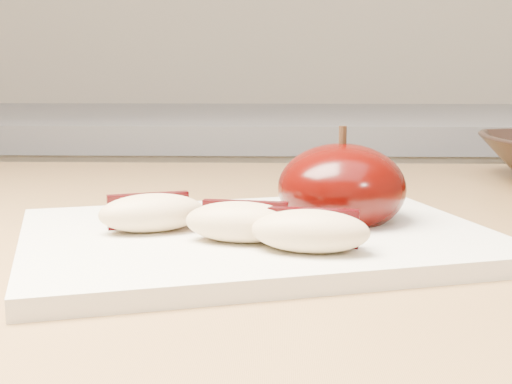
{
  "coord_description": "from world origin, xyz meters",
  "views": [
    {
      "loc": [
        -0.06,
        -0.06,
        1.02
      ],
      "look_at": [
        -0.07,
        0.4,
        0.94
      ],
      "focal_mm": 50.0,
      "sensor_mm": 36.0,
      "label": 1
    }
  ],
  "objects": [
    {
      "name": "apple_wedge_b",
      "position": [
        -0.08,
        0.36,
        0.92
      ],
      "size": [
        0.07,
        0.04,
        0.03
      ],
      "rotation": [
        0.0,
        0.0,
        -0.15
      ],
      "color": "tan",
      "rests_on": "cutting_board"
    },
    {
      "name": "apple_wedge_a",
      "position": [
        -0.14,
        0.39,
        0.92
      ],
      "size": [
        0.08,
        0.05,
        0.03
      ],
      "rotation": [
        0.0,
        0.0,
        0.34
      ],
      "color": "tan",
      "rests_on": "cutting_board"
    },
    {
      "name": "apple_wedge_c",
      "position": [
        -0.04,
        0.34,
        0.92
      ],
      "size": [
        0.07,
        0.04,
        0.03
      ],
      "rotation": [
        0.0,
        0.0,
        -0.16
      ],
      "color": "tan",
      "rests_on": "cutting_board"
    },
    {
      "name": "apple_half",
      "position": [
        -0.01,
        0.43,
        0.93
      ],
      "size": [
        0.09,
        0.09,
        0.07
      ],
      "rotation": [
        0.0,
        0.0,
        -0.04
      ],
      "color": "black",
      "rests_on": "cutting_board"
    },
    {
      "name": "cutting_board",
      "position": [
        -0.07,
        0.4,
        0.91
      ],
      "size": [
        0.35,
        0.3,
        0.01
      ],
      "primitive_type": "cube",
      "rotation": [
        0.0,
        0.0,
        0.3
      ],
      "color": "beige",
      "rests_on": "island_counter"
    },
    {
      "name": "back_cabinet",
      "position": [
        0.0,
        1.2,
        0.47
      ],
      "size": [
        2.4,
        0.62,
        0.94
      ],
      "color": "silver",
      "rests_on": "ground"
    }
  ]
}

